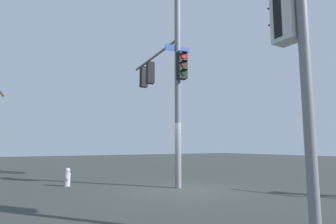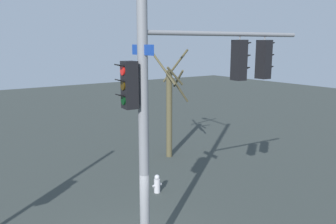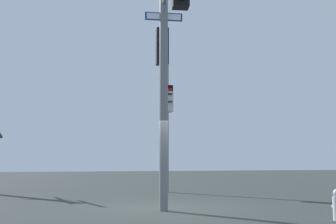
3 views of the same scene
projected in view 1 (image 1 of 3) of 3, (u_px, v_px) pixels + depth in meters
name	position (u px, v px, depth m)	size (l,w,h in m)	color
ground_plane	(182.00, 190.00, 10.08)	(80.00, 80.00, 0.00)	#353B38
main_signal_pole_assembly	(165.00, 60.00, 11.92)	(5.66, 3.61, 9.82)	slate
secondary_pole_assembly	(294.00, 21.00, 4.98)	(0.73, 0.38, 7.35)	slate
fire_hydrant	(67.00, 177.00, 11.03)	(0.38, 0.24, 0.73)	#B2B2B7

